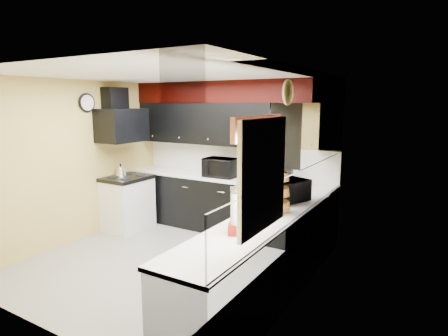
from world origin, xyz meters
name	(u,v)px	position (x,y,z in m)	size (l,w,h in m)	color
ground	(170,263)	(0.00, 0.00, 0.00)	(3.60, 3.60, 0.00)	gray
wall_back	(234,156)	(0.00, 1.80, 1.25)	(3.60, 0.06, 2.50)	#E0C666
wall_right	(300,189)	(1.80, 0.00, 1.25)	(0.06, 3.60, 2.50)	#E0C666
wall_left	(76,162)	(-1.80, 0.00, 1.25)	(0.06, 3.60, 2.50)	#E0C666
ceiling	(164,74)	(0.00, 0.00, 2.50)	(3.60, 3.60, 0.06)	white
cab_back	(225,205)	(0.00, 1.50, 0.45)	(3.60, 0.60, 0.90)	black
cab_right	(261,264)	(1.50, -0.30, 0.45)	(0.60, 3.00, 0.90)	black
counter_back	(225,178)	(0.00, 1.50, 0.92)	(3.62, 0.64, 0.04)	white
counter_right	(261,222)	(1.50, -0.30, 0.92)	(0.64, 3.02, 0.04)	white
splash_back	(234,160)	(0.00, 1.79, 1.19)	(3.60, 0.02, 0.50)	white
splash_right	(299,194)	(1.79, 0.00, 1.19)	(0.02, 3.60, 0.50)	white
upper_back	(204,123)	(-0.50, 1.62, 1.80)	(2.60, 0.35, 0.70)	black
upper_right	(312,131)	(1.62, 0.90, 1.80)	(0.35, 1.80, 0.70)	black
soffit_back	(229,92)	(0.00, 1.62, 2.33)	(3.60, 0.36, 0.35)	black
soffit_right	(280,85)	(1.62, -0.18, 2.33)	(0.36, 3.24, 0.35)	black
stove	(128,204)	(-1.50, 0.75, 0.43)	(0.60, 0.75, 0.86)	white
cooktop	(127,178)	(-1.50, 0.75, 0.89)	(0.62, 0.77, 0.06)	black
hood	(122,125)	(-1.55, 0.75, 1.78)	(0.50, 0.78, 0.55)	black
hood_duct	(115,100)	(-1.68, 0.75, 2.20)	(0.24, 0.40, 0.40)	black
window	(263,175)	(1.79, -0.90, 1.55)	(0.03, 0.86, 0.96)	white
valance	(258,127)	(1.73, -0.90, 1.95)	(0.04, 0.88, 0.20)	red
pan_top	(274,113)	(0.82, 1.55, 2.00)	(0.03, 0.22, 0.40)	black
pan_mid	(270,130)	(0.82, 1.42, 1.75)	(0.03, 0.28, 0.46)	black
pan_low	(277,131)	(0.82, 1.68, 1.72)	(0.03, 0.24, 0.42)	black
cut_board	(267,127)	(0.83, 1.30, 1.80)	(0.03, 0.26, 0.35)	white
baskets	(277,191)	(1.52, 0.05, 1.18)	(0.27, 0.27, 0.50)	brown
clock	(87,103)	(-1.77, 0.25, 2.15)	(0.03, 0.30, 0.30)	black
deco_plate	(288,92)	(1.77, -0.35, 2.25)	(0.03, 0.24, 0.24)	white
toaster_oven	(221,167)	(-0.07, 1.46, 1.09)	(0.53, 0.44, 0.31)	black
microwave	(288,191)	(1.47, 0.56, 1.08)	(0.49, 0.33, 0.27)	black
utensil_crock	(281,177)	(0.98, 1.53, 1.02)	(0.15, 0.15, 0.16)	silver
knife_block	(289,176)	(1.10, 1.52, 1.06)	(0.11, 0.15, 0.24)	black
kettle	(121,171)	(-1.63, 0.75, 1.00)	(0.18, 0.18, 0.16)	silver
dispenser_a	(251,209)	(1.49, -0.53, 1.11)	(0.13, 0.13, 0.34)	#720207
dispenser_b	(237,212)	(1.48, -0.81, 1.16)	(0.16, 0.16, 0.43)	#64190B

